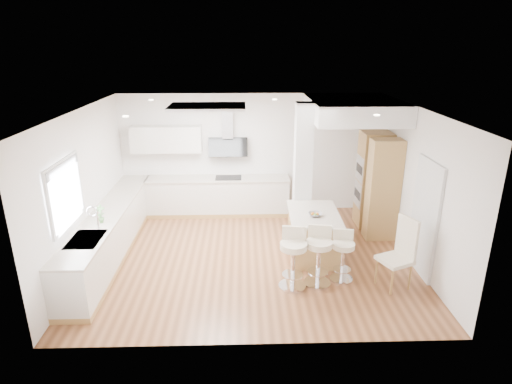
{
  "coord_description": "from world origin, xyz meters",
  "views": [
    {
      "loc": [
        -0.15,
        -7.31,
        3.91
      ],
      "look_at": [
        0.09,
        0.4,
        1.18
      ],
      "focal_mm": 30.0,
      "sensor_mm": 36.0,
      "label": 1
    }
  ],
  "objects_px": {
    "bar_stool_a": "(293,255)",
    "bar_stool_c": "(343,253)",
    "bar_stool_b": "(319,253)",
    "peninsula": "(313,234)",
    "dining_chair": "(401,250)"
  },
  "relations": [
    {
      "from": "bar_stool_a",
      "to": "bar_stool_c",
      "type": "bearing_deg",
      "value": 21.94
    },
    {
      "from": "bar_stool_a",
      "to": "bar_stool_c",
      "type": "xyz_separation_m",
      "value": [
        0.87,
        0.2,
        -0.08
      ]
    },
    {
      "from": "bar_stool_b",
      "to": "bar_stool_c",
      "type": "distance_m",
      "value": 0.46
    },
    {
      "from": "peninsula",
      "to": "bar_stool_a",
      "type": "height_order",
      "value": "bar_stool_a"
    },
    {
      "from": "peninsula",
      "to": "bar_stool_b",
      "type": "bearing_deg",
      "value": -92.26
    },
    {
      "from": "bar_stool_a",
      "to": "dining_chair",
      "type": "height_order",
      "value": "dining_chair"
    },
    {
      "from": "bar_stool_b",
      "to": "bar_stool_c",
      "type": "bearing_deg",
      "value": 26.58
    },
    {
      "from": "bar_stool_c",
      "to": "bar_stool_a",
      "type": "bearing_deg",
      "value": -159.91
    },
    {
      "from": "bar_stool_b",
      "to": "peninsula",
      "type": "bearing_deg",
      "value": 97.0
    },
    {
      "from": "bar_stool_c",
      "to": "dining_chair",
      "type": "relative_size",
      "value": 0.73
    },
    {
      "from": "bar_stool_c",
      "to": "dining_chair",
      "type": "distance_m",
      "value": 0.94
    },
    {
      "from": "peninsula",
      "to": "bar_stool_a",
      "type": "bearing_deg",
      "value": -112.32
    },
    {
      "from": "bar_stool_a",
      "to": "bar_stool_b",
      "type": "relative_size",
      "value": 1.02
    },
    {
      "from": "dining_chair",
      "to": "bar_stool_a",
      "type": "bearing_deg",
      "value": 156.55
    },
    {
      "from": "bar_stool_b",
      "to": "dining_chair",
      "type": "distance_m",
      "value": 1.34
    }
  ]
}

